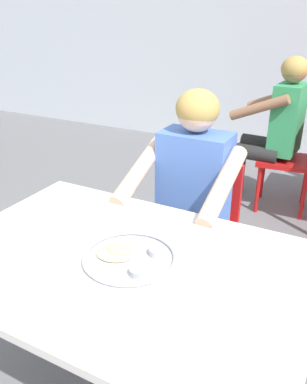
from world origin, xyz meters
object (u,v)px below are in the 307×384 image
(table_foreground, at_px, (122,275))
(thali_tray, at_px, (130,257))
(chair_foreground, at_px, (200,222))
(chair_red_left, at_px, (298,154))
(patron_background, at_px, (276,121))
(diner_foreground, at_px, (187,196))

(table_foreground, relative_size, thali_tray, 3.95)
(table_foreground, bearing_deg, thali_tray, 11.09)
(table_foreground, xyz_separation_m, chair_foreground, (-0.03, 0.86, -0.22))
(chair_foreground, height_order, chair_red_left, chair_red_left)
(chair_foreground, height_order, patron_background, patron_background)
(table_foreground, height_order, thali_tray, thali_tray)
(table_foreground, relative_size, chair_red_left, 1.47)
(chair_foreground, height_order, diner_foreground, diner_foreground)
(thali_tray, relative_size, patron_background, 0.26)
(table_foreground, bearing_deg, patron_background, 88.42)
(chair_red_left, bearing_deg, diner_foreground, -100.79)
(thali_tray, xyz_separation_m, chair_red_left, (0.24, 2.22, -0.27))
(chair_foreground, bearing_deg, chair_red_left, 77.65)
(chair_foreground, bearing_deg, diner_foreground, -90.43)
(thali_tray, xyz_separation_m, patron_background, (0.03, 2.24, -0.03))
(patron_background, bearing_deg, chair_red_left, -6.10)
(diner_foreground, distance_m, chair_red_left, 1.62)
(chair_foreground, bearing_deg, patron_background, 86.31)
(thali_tray, xyz_separation_m, chair_foreground, (-0.06, 0.85, -0.30))
(table_foreground, xyz_separation_m, patron_background, (0.06, 2.24, 0.05))
(thali_tray, height_order, diner_foreground, diner_foreground)
(diner_foreground, height_order, patron_background, patron_background)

